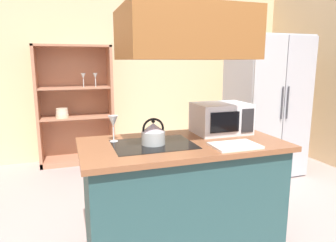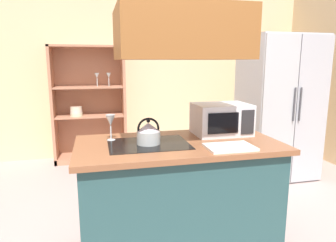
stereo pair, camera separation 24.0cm
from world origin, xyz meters
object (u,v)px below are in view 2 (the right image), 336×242
(microwave, at_px, (221,119))
(wine_glass_on_counter, at_px, (110,121))
(refrigerator, at_px, (278,107))
(dish_cabinet, at_px, (89,111))
(kettle, at_px, (148,133))
(cutting_board, at_px, (230,147))

(microwave, distance_m, wine_glass_on_counter, 0.93)
(refrigerator, height_order, wine_glass_on_counter, refrigerator)
(dish_cabinet, distance_m, wine_glass_on_counter, 2.43)
(refrigerator, distance_m, kettle, 2.36)
(cutting_board, xyz_separation_m, wine_glass_on_counter, (-0.82, 0.42, 0.14))
(dish_cabinet, height_order, microwave, dish_cabinet)
(cutting_board, bearing_deg, wine_glass_on_counter, 152.58)
(dish_cabinet, relative_size, cutting_board, 5.13)
(kettle, relative_size, wine_glass_on_counter, 0.97)
(cutting_board, height_order, microwave, microwave)
(kettle, bearing_deg, refrigerator, 34.16)
(refrigerator, xyz_separation_m, kettle, (-1.95, -1.32, 0.06))
(refrigerator, distance_m, cutting_board, 2.11)
(dish_cabinet, bearing_deg, kettle, -79.56)
(refrigerator, bearing_deg, wine_glass_on_counter, -152.64)
(cutting_board, height_order, wine_glass_on_counter, wine_glass_on_counter)
(kettle, xyz_separation_m, wine_glass_on_counter, (-0.27, 0.18, 0.07))
(dish_cabinet, distance_m, cutting_board, 3.01)
(microwave, bearing_deg, wine_glass_on_counter, -179.71)
(dish_cabinet, height_order, wine_glass_on_counter, dish_cabinet)
(dish_cabinet, xyz_separation_m, cutting_board, (1.02, -2.83, 0.14))
(refrigerator, relative_size, wine_glass_on_counter, 8.94)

